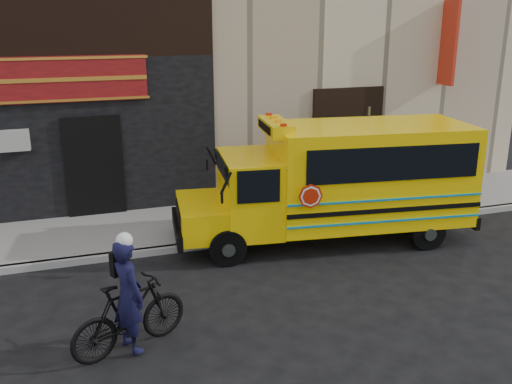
{
  "coord_description": "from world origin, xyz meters",
  "views": [
    {
      "loc": [
        -3.71,
        -9.32,
        5.13
      ],
      "look_at": [
        -0.01,
        1.85,
        1.47
      ],
      "focal_mm": 40.0,
      "sensor_mm": 36.0,
      "label": 1
    }
  ],
  "objects_px": {
    "school_bus": "(341,178)",
    "cyclist": "(128,298)",
    "sign_pole": "(367,159)",
    "bicycle": "(130,316)"
  },
  "relations": [
    {
      "from": "cyclist",
      "to": "school_bus",
      "type": "bearing_deg",
      "value": -81.92
    },
    {
      "from": "sign_pole",
      "to": "bicycle",
      "type": "relative_size",
      "value": 1.49
    },
    {
      "from": "school_bus",
      "to": "bicycle",
      "type": "distance_m",
      "value": 6.24
    },
    {
      "from": "sign_pole",
      "to": "bicycle",
      "type": "xyz_separation_m",
      "value": [
        -6.43,
        -4.16,
        -1.05
      ]
    },
    {
      "from": "school_bus",
      "to": "cyclist",
      "type": "bearing_deg",
      "value": -148.07
    },
    {
      "from": "sign_pole",
      "to": "cyclist",
      "type": "bearing_deg",
      "value": -146.75
    },
    {
      "from": "sign_pole",
      "to": "cyclist",
      "type": "distance_m",
      "value": 7.72
    },
    {
      "from": "sign_pole",
      "to": "cyclist",
      "type": "height_order",
      "value": "sign_pole"
    },
    {
      "from": "bicycle",
      "to": "cyclist",
      "type": "height_order",
      "value": "cyclist"
    },
    {
      "from": "school_bus",
      "to": "cyclist",
      "type": "relative_size",
      "value": 3.82
    }
  ]
}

